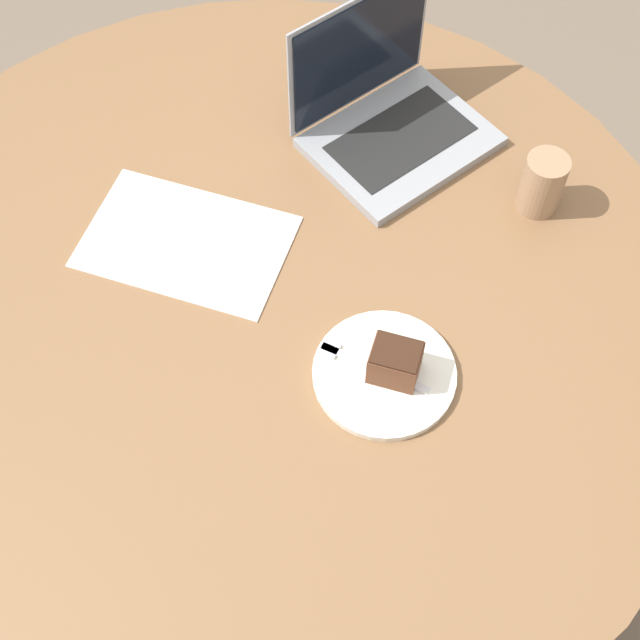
{
  "coord_description": "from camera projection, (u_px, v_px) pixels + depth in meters",
  "views": [
    {
      "loc": [
        0.04,
        0.76,
        1.91
      ],
      "look_at": [
        -0.08,
        0.09,
        0.8
      ],
      "focal_mm": 50.0,
      "sensor_mm": 36.0,
      "label": 1
    }
  ],
  "objects": [
    {
      "name": "ground_plane",
      "position": [
        279.0,
        478.0,
        2.03
      ],
      "size": [
        12.0,
        12.0,
        0.0
      ],
      "primitive_type": "plane",
      "color": "#6B5B4C"
    },
    {
      "name": "paper_document",
      "position": [
        186.0,
        242.0,
        1.43
      ],
      "size": [
        0.38,
        0.34,
        0.0
      ],
      "rotation": [
        0.0,
        0.0,
        -0.5
      ],
      "color": "white",
      "rests_on": "dining_table"
    },
    {
      "name": "dining_table",
      "position": [
        264.0,
        340.0,
        1.49
      ],
      "size": [
        1.38,
        1.38,
        0.76
      ],
      "color": "brown",
      "rests_on": "ground_plane"
    },
    {
      "name": "coffee_glass",
      "position": [
        542.0,
        183.0,
        1.42
      ],
      "size": [
        0.07,
        0.07,
        0.1
      ],
      "color": "#997556",
      "rests_on": "dining_table"
    },
    {
      "name": "cake_slice",
      "position": [
        395.0,
        362.0,
        1.26
      ],
      "size": [
        0.09,
        0.08,
        0.06
      ],
      "rotation": [
        0.0,
        0.0,
        5.81
      ],
      "color": "brown",
      "rests_on": "plate"
    },
    {
      "name": "plate",
      "position": [
        384.0,
        374.0,
        1.3
      ],
      "size": [
        0.21,
        0.21,
        0.01
      ],
      "color": "silver",
      "rests_on": "dining_table"
    },
    {
      "name": "fork",
      "position": [
        362.0,
        363.0,
        1.29
      ],
      "size": [
        0.15,
        0.12,
        0.0
      ],
      "rotation": [
        0.0,
        0.0,
        5.65
      ],
      "color": "silver",
      "rests_on": "plate"
    },
    {
      "name": "laptop",
      "position": [
        389.0,
        117.0,
        1.51
      ],
      "size": [
        0.37,
        0.34,
        0.24
      ],
      "rotation": [
        0.0,
        0.0,
        6.77
      ],
      "color": "gray",
      "rests_on": "dining_table"
    }
  ]
}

